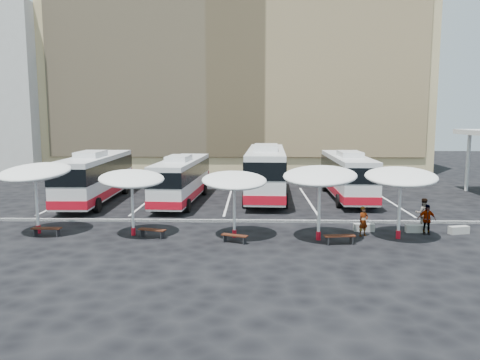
{
  "coord_description": "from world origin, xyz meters",
  "views": [
    {
      "loc": [
        1.8,
        -26.78,
        6.24
      ],
      "look_at": [
        1.0,
        3.0,
        2.2
      ],
      "focal_mm": 35.0,
      "sensor_mm": 36.0,
      "label": 1
    }
  ],
  "objects_px": {
    "sunshade_0": "(35,172)",
    "bus_1": "(182,178)",
    "conc_bench_1": "(416,229)",
    "passenger_0": "(363,221)",
    "bus_2": "(266,170)",
    "wood_bench_3": "(340,237)",
    "passenger_2": "(427,220)",
    "sunshade_1": "(132,179)",
    "wood_bench_0": "(47,230)",
    "sunshade_2": "(234,181)",
    "wood_bench_2": "(235,237)",
    "sunshade_3": "(320,176)",
    "passenger_1": "(423,213)",
    "bus_3": "(347,174)",
    "conc_bench_2": "(459,230)",
    "bus_0": "(96,176)",
    "wood_bench_1": "(152,231)",
    "conc_bench_0": "(364,227)",
    "sunshade_4": "(401,177)"
  },
  "relations": [
    {
      "from": "sunshade_4",
      "to": "passenger_2",
      "type": "bearing_deg",
      "value": 27.65
    },
    {
      "from": "bus_2",
      "to": "wood_bench_3",
      "type": "bearing_deg",
      "value": -74.19
    },
    {
      "from": "bus_2",
      "to": "bus_3",
      "type": "xyz_separation_m",
      "value": [
        6.2,
        -0.29,
        -0.25
      ]
    },
    {
      "from": "conc_bench_1",
      "to": "conc_bench_2",
      "type": "height_order",
      "value": "conc_bench_1"
    },
    {
      "from": "sunshade_3",
      "to": "wood_bench_2",
      "type": "xyz_separation_m",
      "value": [
        -4.25,
        -0.69,
        -2.97
      ]
    },
    {
      "from": "wood_bench_3",
      "to": "passenger_2",
      "type": "xyz_separation_m",
      "value": [
        5.0,
        2.14,
        0.45
      ]
    },
    {
      "from": "passenger_0",
      "to": "passenger_2",
      "type": "height_order",
      "value": "passenger_2"
    },
    {
      "from": "bus_2",
      "to": "wood_bench_3",
      "type": "relative_size",
      "value": 8.55
    },
    {
      "from": "sunshade_2",
      "to": "sunshade_3",
      "type": "distance_m",
      "value": 4.34
    },
    {
      "from": "bus_0",
      "to": "sunshade_0",
      "type": "relative_size",
      "value": 2.69
    },
    {
      "from": "bus_2",
      "to": "sunshade_0",
      "type": "relative_size",
      "value": 2.96
    },
    {
      "from": "sunshade_0",
      "to": "sunshade_2",
      "type": "relative_size",
      "value": 1.15
    },
    {
      "from": "bus_2",
      "to": "passenger_2",
      "type": "height_order",
      "value": "bus_2"
    },
    {
      "from": "bus_0",
      "to": "wood_bench_2",
      "type": "height_order",
      "value": "bus_0"
    },
    {
      "from": "wood_bench_3",
      "to": "conc_bench_0",
      "type": "xyz_separation_m",
      "value": [
        1.84,
        2.74,
        -0.15
      ]
    },
    {
      "from": "wood_bench_2",
      "to": "bus_3",
      "type": "bearing_deg",
      "value": 58.18
    },
    {
      "from": "sunshade_3",
      "to": "passenger_2",
      "type": "xyz_separation_m",
      "value": [
        5.92,
        1.31,
        -2.48
      ]
    },
    {
      "from": "wood_bench_1",
      "to": "wood_bench_0",
      "type": "bearing_deg",
      "value": 178.86
    },
    {
      "from": "sunshade_4",
      "to": "conc_bench_1",
      "type": "bearing_deg",
      "value": 43.87
    },
    {
      "from": "sunshade_1",
      "to": "conc_bench_1",
      "type": "height_order",
      "value": "sunshade_1"
    },
    {
      "from": "conc_bench_0",
      "to": "passenger_0",
      "type": "distance_m",
      "value": 1.22
    },
    {
      "from": "bus_2",
      "to": "wood_bench_0",
      "type": "distance_m",
      "value": 17.2
    },
    {
      "from": "bus_3",
      "to": "passenger_2",
      "type": "bearing_deg",
      "value": -78.53
    },
    {
      "from": "conc_bench_1",
      "to": "passenger_1",
      "type": "relative_size",
      "value": 0.64
    },
    {
      "from": "bus_1",
      "to": "wood_bench_0",
      "type": "height_order",
      "value": "bus_1"
    },
    {
      "from": "wood_bench_1",
      "to": "sunshade_0",
      "type": "bearing_deg",
      "value": 173.15
    },
    {
      "from": "conc_bench_2",
      "to": "passenger_1",
      "type": "bearing_deg",
      "value": 142.33
    },
    {
      "from": "bus_1",
      "to": "wood_bench_1",
      "type": "relative_size",
      "value": 7.35
    },
    {
      "from": "wood_bench_0",
      "to": "passenger_1",
      "type": "xyz_separation_m",
      "value": [
        20.38,
        2.31,
        0.5
      ]
    },
    {
      "from": "wood_bench_1",
      "to": "wood_bench_2",
      "type": "height_order",
      "value": "wood_bench_1"
    },
    {
      "from": "sunshade_3",
      "to": "wood_bench_0",
      "type": "bearing_deg",
      "value": 178.66
    },
    {
      "from": "sunshade_0",
      "to": "sunshade_2",
      "type": "distance_m",
      "value": 10.63
    },
    {
      "from": "conc_bench_1",
      "to": "bus_0",
      "type": "bearing_deg",
      "value": 156.76
    },
    {
      "from": "wood_bench_1",
      "to": "passenger_1",
      "type": "distance_m",
      "value": 14.99
    },
    {
      "from": "bus_1",
      "to": "wood_bench_0",
      "type": "distance_m",
      "value": 11.66
    },
    {
      "from": "wood_bench_2",
      "to": "sunshade_3",
      "type": "bearing_deg",
      "value": 9.17
    },
    {
      "from": "passenger_0",
      "to": "sunshade_2",
      "type": "bearing_deg",
      "value": 155.24
    },
    {
      "from": "passenger_2",
      "to": "wood_bench_1",
      "type": "bearing_deg",
      "value": -168.58
    },
    {
      "from": "sunshade_0",
      "to": "bus_1",
      "type": "bearing_deg",
      "value": 56.06
    },
    {
      "from": "sunshade_3",
      "to": "passenger_2",
      "type": "bearing_deg",
      "value": 12.46
    },
    {
      "from": "conc_bench_0",
      "to": "passenger_2",
      "type": "height_order",
      "value": "passenger_2"
    },
    {
      "from": "bus_3",
      "to": "wood_bench_0",
      "type": "distance_m",
      "value": 21.75
    },
    {
      "from": "sunshade_3",
      "to": "wood_bench_1",
      "type": "xyz_separation_m",
      "value": [
        -8.58,
        0.22,
        -2.94
      ]
    },
    {
      "from": "conc_bench_1",
      "to": "passenger_0",
      "type": "bearing_deg",
      "value": -164.88
    },
    {
      "from": "bus_0",
      "to": "wood_bench_2",
      "type": "distance_m",
      "value": 15.49
    },
    {
      "from": "passenger_0",
      "to": "passenger_2",
      "type": "distance_m",
      "value": 3.48
    },
    {
      "from": "conc_bench_2",
      "to": "bus_1",
      "type": "bearing_deg",
      "value": 151.15
    },
    {
      "from": "bus_3",
      "to": "passenger_2",
      "type": "relative_size",
      "value": 7.26
    },
    {
      "from": "bus_2",
      "to": "passenger_1",
      "type": "relative_size",
      "value": 7.71
    },
    {
      "from": "bus_1",
      "to": "sunshade_1",
      "type": "bearing_deg",
      "value": -93.2
    }
  ]
}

